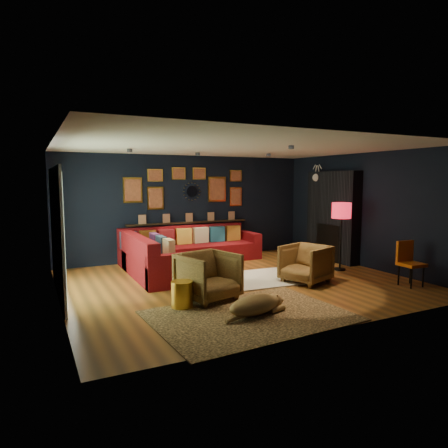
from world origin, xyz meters
name	(u,v)px	position (x,y,z in m)	size (l,w,h in m)	color
floor	(239,282)	(0.00, 0.00, 0.00)	(6.50, 6.50, 0.00)	brown
room_walls	(240,201)	(0.00, 0.00, 1.59)	(6.50, 6.50, 6.50)	black
sectional	(178,253)	(-0.61, 1.81, 0.32)	(3.41, 2.69, 0.86)	maroon
ledge	(189,222)	(0.00, 2.68, 0.92)	(3.20, 0.12, 0.04)	black
gallery_wall	(188,187)	(-0.01, 2.72, 1.81)	(3.15, 0.04, 1.02)	gold
sunburst_mirror	(192,191)	(0.10, 2.72, 1.70)	(0.47, 0.16, 0.47)	silver
fireplace	(332,219)	(3.09, 0.90, 1.02)	(0.31, 1.60, 2.20)	black
deer_head	(322,178)	(3.14, 1.40, 2.05)	(0.50, 0.28, 0.45)	white
sliding_door	(57,232)	(-3.22, 0.60, 1.10)	(0.06, 2.80, 2.20)	white
ceiling_spots	(221,152)	(0.00, 0.80, 2.56)	(3.30, 2.50, 0.06)	black
shag_rug	(253,279)	(0.33, 0.04, 0.01)	(2.01, 1.46, 0.03)	beige
leopard_rug	(250,316)	(-0.80, -1.80, 0.01)	(2.81, 2.01, 0.02)	tan
coffee_table	(214,258)	(-0.17, 0.80, 0.34)	(0.86, 0.69, 0.40)	#602D15
pouf	(207,263)	(-0.27, 0.95, 0.22)	(0.60, 0.60, 0.39)	maroon
armchair_left	(208,274)	(-1.02, -0.79, 0.44)	(0.85, 0.79, 0.87)	#AF7636
armchair_right	(306,262)	(1.14, -0.59, 0.41)	(0.79, 0.74, 0.81)	#AF7636
gold_stool	(182,295)	(-1.55, -1.00, 0.21)	(0.34, 0.34, 0.42)	gold
orange_chair	(409,260)	(2.75, -1.60, 0.49)	(0.42, 0.42, 0.84)	black
floor_lamp	(341,214)	(2.50, -0.05, 1.25)	(0.41, 0.41, 1.50)	black
dog	(255,301)	(-0.71, -1.80, 0.22)	(1.27, 0.62, 0.40)	#A27540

